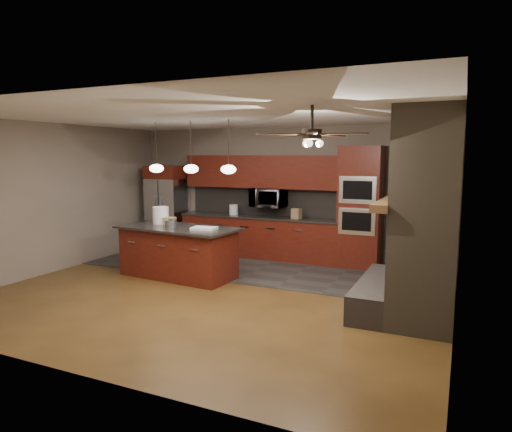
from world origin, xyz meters
The scene contains 22 objects.
ground centered at (0.00, 0.00, 0.00)m, with size 7.00×7.00×0.00m, color brown.
ceiling centered at (0.00, 0.00, 2.80)m, with size 7.00×6.00×0.02m, color white.
back_wall centered at (0.00, 3.00, 1.40)m, with size 7.00×0.02×2.80m, color gray.
right_wall centered at (3.50, 0.00, 1.40)m, with size 0.02×6.00×2.80m, color gray.
left_wall centered at (-3.50, 0.00, 1.40)m, with size 0.02×6.00×2.80m, color gray.
slate_tile_patch centered at (0.00, 1.80, 0.01)m, with size 7.00×2.40×0.01m, color #312F2C.
fireplace_column centered at (3.04, 0.40, 1.30)m, with size 1.30×2.10×2.80m.
back_cabinetry centered at (-0.48, 2.74, 0.89)m, with size 3.59×0.64×2.20m.
oven_tower centered at (1.70, 2.69, 1.19)m, with size 0.80×0.63×2.38m.
microwave centered at (-0.27, 2.75, 1.30)m, with size 0.73×0.41×0.50m, color silver.
refrigerator centered at (-2.79, 2.62, 0.98)m, with size 0.83×0.75×1.96m.
kitchen_island centered at (-1.14, 0.58, 0.46)m, with size 2.30×1.20×0.92m.
white_bucket centered at (-1.65, 0.79, 1.08)m, with size 0.30×0.30×0.32m, color white.
paint_can centered at (-1.21, 0.47, 0.99)m, with size 0.20×0.20×0.14m, color #A5A4A9.
paint_tray centered at (-0.55, 0.53, 0.94)m, with size 0.42×0.29×0.04m, color silver.
cardboard_box centered at (-1.43, 0.76, 0.99)m, with size 0.21×0.16×0.14m, color #947C4C.
counter_bucket centered at (-1.09, 2.70, 1.01)m, with size 0.19×0.19×0.22m, color white.
counter_box centered at (0.40, 2.65, 1.00)m, with size 0.19×0.14×0.21m, color #97754D.
pendant_left centered at (-1.65, 0.70, 1.96)m, with size 0.26×0.26×0.92m.
pendant_center centered at (-0.90, 0.70, 1.96)m, with size 0.26×0.26×0.92m.
pendant_right centered at (-0.15, 0.70, 1.96)m, with size 0.26×0.26×0.92m.
ceiling_fan centered at (1.80, -0.80, 2.46)m, with size 1.27×1.33×0.41m.
Camera 1 is at (3.52, -6.21, 2.19)m, focal length 32.00 mm.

